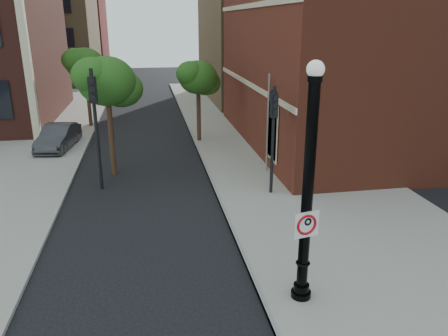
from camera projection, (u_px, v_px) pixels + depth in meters
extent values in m
plane|color=black|center=(180.00, 301.00, 11.06)|extent=(120.00, 120.00, 0.00)
cube|color=gray|center=(286.00, 165.00, 21.36)|extent=(8.00, 60.00, 0.12)
cube|color=gray|center=(7.00, 138.00, 26.36)|extent=(10.00, 50.00, 0.12)
cube|color=gray|center=(206.00, 169.00, 20.71)|extent=(0.10, 60.00, 0.14)
cube|color=maroon|center=(438.00, 35.00, 24.85)|extent=(22.00, 16.00, 12.00)
cube|color=black|center=(273.00, 132.00, 19.64)|extent=(0.08, 1.40, 2.40)
cube|color=beige|center=(248.00, 84.00, 23.83)|extent=(0.06, 16.00, 0.25)
cube|color=beige|center=(250.00, 6.00, 22.55)|extent=(0.06, 16.00, 0.25)
cube|color=beige|center=(21.00, 16.00, 23.54)|extent=(0.40, 0.40, 14.00)
cube|color=olive|center=(38.00, 28.00, 48.24)|extent=(12.00, 12.00, 12.00)
cube|color=maroon|center=(61.00, 34.00, 61.62)|extent=(12.00, 12.00, 10.00)
cube|color=olive|center=(328.00, 18.00, 39.46)|extent=(22.00, 14.00, 14.00)
cylinder|color=black|center=(301.00, 296.00, 11.04)|extent=(0.50, 0.50, 0.27)
cylinder|color=black|center=(301.00, 288.00, 10.97)|extent=(0.40, 0.40, 0.23)
cylinder|color=black|center=(307.00, 195.00, 10.17)|extent=(0.27, 0.27, 5.22)
torus|color=black|center=(303.00, 263.00, 10.74)|extent=(0.36, 0.36, 0.05)
cylinder|color=black|center=(315.00, 79.00, 9.31)|extent=(0.32, 0.32, 0.14)
sphere|color=silver|center=(316.00, 69.00, 9.25)|extent=(0.40, 0.40, 0.40)
cube|color=white|center=(307.00, 225.00, 10.24)|extent=(0.65, 0.15, 0.66)
cube|color=black|center=(307.00, 213.00, 10.14)|extent=(0.64, 0.13, 0.05)
cube|color=black|center=(306.00, 236.00, 10.33)|extent=(0.64, 0.13, 0.05)
cube|color=black|center=(295.00, 227.00, 10.13)|extent=(0.05, 0.02, 0.66)
cube|color=black|center=(318.00, 223.00, 10.34)|extent=(0.05, 0.02, 0.66)
torus|color=#AF0713|center=(307.00, 225.00, 10.24)|extent=(0.53, 0.17, 0.52)
cube|color=#AF0713|center=(307.00, 225.00, 10.24)|extent=(0.37, 0.08, 0.37)
cube|color=black|center=(304.00, 225.00, 10.22)|extent=(0.06, 0.02, 0.31)
torus|color=black|center=(308.00, 222.00, 10.22)|extent=(0.21, 0.10, 0.20)
cylinder|color=black|center=(307.00, 213.00, 10.14)|extent=(0.04, 0.03, 0.03)
imported|color=#2F2F34|center=(58.00, 137.00, 24.00)|extent=(1.99, 4.31, 1.37)
cylinder|color=black|center=(97.00, 131.00, 17.68)|extent=(0.15, 0.15, 5.01)
cube|color=black|center=(93.00, 90.00, 17.15)|extent=(0.31, 0.29, 1.04)
sphere|color=#E50505|center=(91.00, 81.00, 16.88)|extent=(0.19, 0.19, 0.19)
sphere|color=#FF8C00|center=(92.00, 89.00, 16.98)|extent=(0.19, 0.19, 0.19)
sphere|color=#00E519|center=(93.00, 97.00, 17.08)|extent=(0.19, 0.19, 0.19)
cylinder|color=black|center=(273.00, 143.00, 17.12)|extent=(0.13, 0.13, 4.41)
cube|color=black|center=(274.00, 106.00, 16.65)|extent=(0.29, 0.27, 0.92)
sphere|color=#E50505|center=(276.00, 98.00, 16.42)|extent=(0.17, 0.17, 0.17)
sphere|color=#FF8C00|center=(275.00, 105.00, 16.50)|extent=(0.17, 0.17, 0.17)
sphere|color=#00E519|center=(275.00, 112.00, 16.59)|extent=(0.17, 0.17, 0.17)
cylinder|color=#999999|center=(268.00, 125.00, 19.71)|extent=(0.09, 0.09, 4.58)
cylinder|color=#332214|center=(111.00, 133.00, 19.56)|extent=(0.24, 0.24, 3.99)
ellipsoid|color=#1F4A13|center=(107.00, 81.00, 18.83)|extent=(2.51, 2.51, 2.13)
ellipsoid|color=#1F4A13|center=(121.00, 89.00, 19.48)|extent=(1.94, 1.94, 1.65)
ellipsoid|color=#1F4A13|center=(93.00, 76.00, 18.34)|extent=(1.82, 1.82, 1.55)
cylinder|color=#332214|center=(88.00, 98.00, 28.61)|extent=(0.24, 0.24, 3.86)
ellipsoid|color=#1F4A13|center=(85.00, 64.00, 27.91)|extent=(2.43, 2.43, 2.06)
ellipsoid|color=#1F4A13|center=(95.00, 69.00, 28.53)|extent=(1.87, 1.87, 1.59)
ellipsoid|color=#1F4A13|center=(76.00, 60.00, 27.43)|extent=(1.76, 1.76, 1.50)
cylinder|color=#332214|center=(199.00, 113.00, 25.07)|extent=(0.24, 0.24, 3.50)
ellipsoid|color=#1F4A13|center=(198.00, 77.00, 24.43)|extent=(2.20, 2.20, 1.87)
ellipsoid|color=#1F4A13|center=(206.00, 83.00, 25.00)|extent=(1.70, 1.70, 1.45)
ellipsoid|color=#1F4A13|center=(190.00, 74.00, 24.00)|extent=(1.60, 1.60, 1.36)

